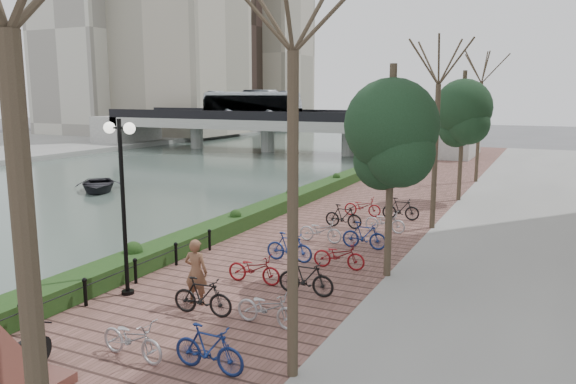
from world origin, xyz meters
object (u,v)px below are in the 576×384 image
Objects in this scene: pedestrian at (196,272)px; motorcycle at (24,354)px; lamppost at (121,170)px; boat at (98,184)px.

motorcycle is at bearing 72.85° from pedestrian.
boat is (-15.21, 14.57, -3.61)m from lamppost.
lamppost reaches higher than pedestrian.
lamppost reaches higher than motorcycle.
motorcycle is 0.81× the size of pedestrian.
motorcycle is 4.86m from pedestrian.
boat is at bearing 114.87° from motorcycle.
lamppost is at bearing -0.99° from pedestrian.
lamppost is 21.37m from boat.
motorcycle is 25.28m from boat.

